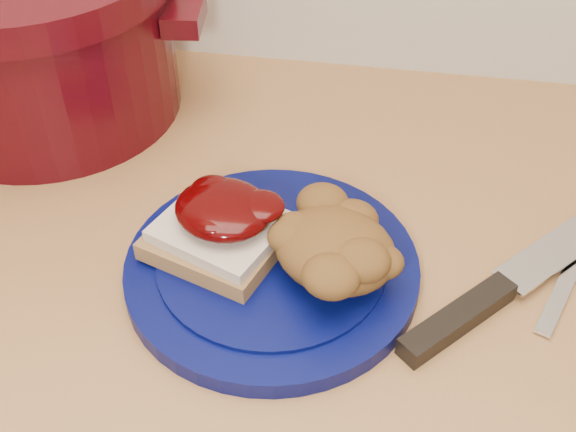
% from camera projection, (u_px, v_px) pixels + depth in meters
% --- Properties ---
extents(plate, '(0.32, 0.32, 0.02)m').
position_uv_depth(plate, '(272.00, 268.00, 0.60)').
color(plate, '#040944').
rests_on(plate, wood_countertop).
extents(sandwich, '(0.13, 0.12, 0.05)m').
position_uv_depth(sandwich, '(220.00, 225.00, 0.58)').
color(sandwich, olive).
rests_on(sandwich, plate).
extents(stuffing_mound, '(0.13, 0.12, 0.05)m').
position_uv_depth(stuffing_mound, '(335.00, 250.00, 0.56)').
color(stuffing_mound, brown).
rests_on(stuffing_mound, plate).
extents(chef_knife, '(0.22, 0.24, 0.02)m').
position_uv_depth(chef_knife, '(493.00, 294.00, 0.57)').
color(chef_knife, black).
rests_on(chef_knife, wood_countertop).
extents(butter_knife, '(0.08, 0.16, 0.00)m').
position_uv_depth(butter_knife, '(573.00, 266.00, 0.60)').
color(butter_knife, silver).
rests_on(butter_knife, wood_countertop).
extents(dutch_oven, '(0.35, 0.32, 0.18)m').
position_uv_depth(dutch_oven, '(37.00, 35.00, 0.73)').
color(dutch_oven, '#3C060C').
rests_on(dutch_oven, wood_countertop).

